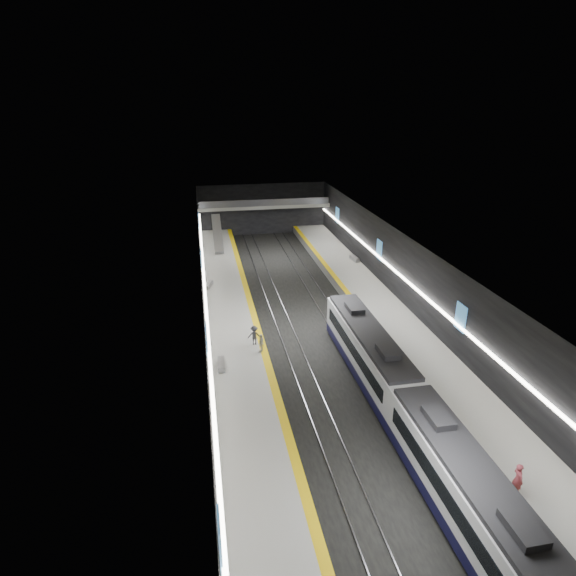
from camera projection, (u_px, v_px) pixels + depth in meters
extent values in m
plane|color=black|center=(314.00, 333.00, 45.21)|extent=(70.00, 70.00, 0.00)
cube|color=beige|center=(315.00, 252.00, 42.21)|extent=(20.00, 70.00, 0.04)
cube|color=black|center=(203.00, 302.00, 41.99)|extent=(0.04, 70.00, 8.00)
cube|color=black|center=(417.00, 286.00, 45.43)|extent=(0.04, 70.00, 8.00)
cube|color=black|center=(262.00, 209.00, 75.59)|extent=(20.00, 0.04, 8.00)
cube|color=slate|center=(234.00, 335.00, 43.74)|extent=(5.00, 70.00, 1.00)
cube|color=#B2B2AD|center=(233.00, 330.00, 43.55)|extent=(5.00, 70.00, 0.02)
cube|color=yellow|center=(257.00, 328.00, 43.92)|extent=(0.60, 70.00, 0.02)
cube|color=slate|center=(389.00, 322.00, 46.31)|extent=(5.00, 70.00, 1.00)
cube|color=#B2B2AD|center=(390.00, 317.00, 46.12)|extent=(5.00, 70.00, 0.02)
cube|color=yellow|center=(368.00, 319.00, 45.74)|extent=(0.60, 70.00, 0.02)
cube|color=gray|center=(280.00, 335.00, 44.64)|extent=(0.08, 70.00, 0.12)
cube|color=gray|center=(295.00, 334.00, 44.88)|extent=(0.08, 70.00, 0.12)
cube|color=gray|center=(332.00, 331.00, 45.50)|extent=(0.08, 70.00, 0.12)
cube|color=gray|center=(347.00, 329.00, 45.74)|extent=(0.08, 70.00, 0.12)
cube|color=black|center=(465.00, 517.00, 24.65)|extent=(2.65, 15.00, 0.80)
cube|color=white|center=(470.00, 492.00, 24.03)|extent=(2.65, 15.00, 2.50)
cube|color=black|center=(474.00, 470.00, 23.50)|extent=(2.44, 14.25, 0.30)
cube|color=black|center=(470.00, 491.00, 24.01)|extent=(2.69, 13.20, 1.00)
cube|color=black|center=(367.00, 366.00, 38.31)|extent=(2.65, 15.00, 0.80)
cube|color=white|center=(368.00, 348.00, 37.69)|extent=(2.65, 15.00, 2.50)
cube|color=black|center=(369.00, 332.00, 37.16)|extent=(2.44, 14.25, 0.30)
cube|color=black|center=(368.00, 347.00, 37.67)|extent=(2.69, 13.20, 1.00)
cube|color=black|center=(408.00, 405.00, 30.86)|extent=(1.85, 0.05, 1.20)
cube|color=teal|center=(220.00, 539.00, 19.05)|extent=(0.10, 1.50, 2.20)
cube|color=teal|center=(207.00, 339.00, 34.53)|extent=(0.10, 1.50, 2.20)
cube|color=teal|center=(201.00, 260.00, 50.93)|extent=(0.10, 1.50, 2.20)
cube|color=teal|center=(199.00, 221.00, 66.41)|extent=(0.10, 1.50, 2.20)
cube|color=teal|center=(461.00, 317.00, 37.94)|extent=(0.10, 1.50, 2.20)
cube|color=teal|center=(379.00, 250.00, 54.33)|extent=(0.10, 1.50, 2.20)
cube|color=teal|center=(337.00, 215.00, 69.82)|extent=(0.10, 1.50, 2.20)
cube|color=white|center=(206.00, 304.00, 42.10)|extent=(0.25, 68.60, 0.12)
cube|color=white|center=(415.00, 288.00, 45.47)|extent=(0.25, 68.60, 0.12)
cube|color=gray|center=(264.00, 206.00, 73.39)|extent=(20.00, 3.00, 0.50)
cube|color=#47474C|center=(265.00, 203.00, 71.79)|extent=(19.60, 0.08, 1.00)
cube|color=#99999E|center=(217.00, 234.00, 66.52)|extent=(1.20, 7.50, 3.92)
cube|color=#99999E|center=(221.00, 364.00, 37.58)|extent=(0.60, 1.93, 0.47)
cube|color=#99999E|center=(208.00, 285.00, 53.19)|extent=(1.16, 2.08, 0.49)
cube|color=#99999E|center=(355.00, 259.00, 61.60)|extent=(0.79, 2.09, 0.50)
imported|color=#B84452|center=(518.00, 480.00, 25.37)|extent=(0.52, 0.75, 1.96)
imported|color=silver|center=(261.00, 343.00, 39.61)|extent=(0.75, 1.02, 1.61)
imported|color=#3F3F47|center=(254.00, 335.00, 40.77)|extent=(1.18, 0.78, 1.71)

